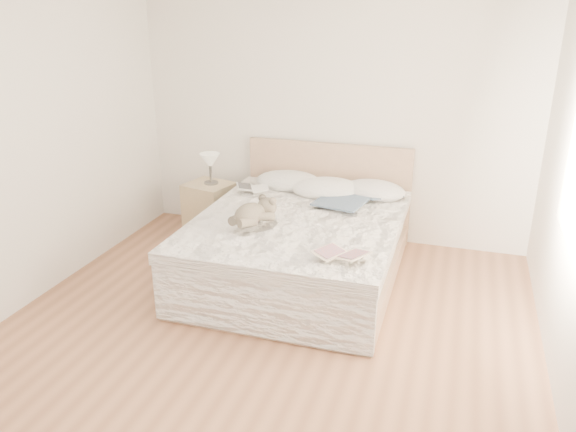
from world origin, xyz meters
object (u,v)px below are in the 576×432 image
Objects in this scene: nightstand at (210,209)px; teddy_bear at (250,222)px; photo_book at (252,188)px; childrens_book at (341,255)px; table_lamp at (210,162)px; bed at (301,244)px.

teddy_bear is (0.89, -1.09, 0.37)m from nightstand.
teddy_bear is at bearing -50.80° from nightstand.
photo_book and childrens_book have the same top height.
childrens_book is 0.91m from teddy_bear.
table_lamp reaches higher than childrens_book.
bed is 5.62× the size of teddy_bear.
bed is at bearing -61.92° from photo_book.
nightstand is 1.47× the size of teddy_bear.
bed reaches higher than nightstand.
table_lamp is at bearing 150.71° from teddy_bear.
table_lamp is 1.42m from teddy_bear.
nightstand is (-1.20, 0.65, -0.03)m from bed.
childrens_book is at bearing -40.47° from table_lamp.
bed is 6.05× the size of childrens_book.
nightstand is at bearing -145.02° from table_lamp.
photo_book is at bearing 162.50° from childrens_book.
bed reaches higher than table_lamp.
table_lamp is 0.84× the size of teddy_bear.
table_lamp is 0.91× the size of childrens_book.
teddy_bear is (-0.84, 0.35, 0.02)m from childrens_book.
nightstand is at bearing 134.44° from photo_book.
table_lamp is at bearing 132.08° from photo_book.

